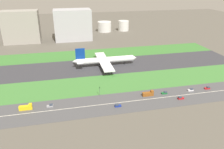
{
  "coord_description": "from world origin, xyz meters",
  "views": [
    {
      "loc": [
        -36.3,
        -202.48,
        79.33
      ],
      "look_at": [
        1.29,
        -36.5,
        6.0
      ],
      "focal_mm": 35.19,
      "sensor_mm": 36.0,
      "label": 1
    }
  ],
  "objects": [
    {
      "name": "airliner",
      "position": [
        1.56,
        0.0,
        6.23
      ],
      "size": [
        65.0,
        56.0,
        19.7
      ],
      "color": "white",
      "rests_on": "runway"
    },
    {
      "name": "car_3",
      "position": [
        -4.2,
        -78.0,
        0.92
      ],
      "size": [
        4.4,
        1.8,
        2.0
      ],
      "rotation": [
        0.0,
        0.0,
        3.14
      ],
      "color": "navy",
      "rests_on": "highway"
    },
    {
      "name": "ground_plane",
      "position": [
        0.0,
        0.0,
        0.0
      ],
      "size": [
        800.0,
        800.0,
        0.0
      ],
      "primitive_type": "plane",
      "color": "#5B564C"
    },
    {
      "name": "fuel_tank_west",
      "position": [
        -4.79,
        159.0,
        8.53
      ],
      "size": [
        25.79,
        25.79,
        17.05
      ],
      "primitive_type": "cylinder",
      "color": "silver",
      "rests_on": "ground_plane"
    },
    {
      "name": "truck_2",
      "position": [
        -64.41,
        -68.0,
        1.67
      ],
      "size": [
        8.4,
        2.5,
        4.0
      ],
      "color": "yellow",
      "rests_on": "highway"
    },
    {
      "name": "highway_centerline",
      "position": [
        0.0,
        -73.0,
        0.11
      ],
      "size": [
        266.0,
        0.5,
        0.01
      ],
      "primitive_type": "cube",
      "color": "silver",
      "rests_on": "highway"
    },
    {
      "name": "truck_0",
      "position": [
        21.83,
        -68.0,
        1.67
      ],
      "size": [
        8.4,
        2.5,
        4.0
      ],
      "color": "brown",
      "rests_on": "highway"
    },
    {
      "name": "fuel_tank_east",
      "position": [
        65.56,
        159.0,
        8.21
      ],
      "size": [
        17.74,
        17.74,
        16.42
      ],
      "primitive_type": "cylinder",
      "color": "silver",
      "rests_on": "ground_plane"
    },
    {
      "name": "car_5",
      "position": [
        57.07,
        -68.0,
        0.92
      ],
      "size": [
        4.4,
        1.8,
        2.0
      ],
      "color": "silver",
      "rests_on": "highway"
    },
    {
      "name": "grass_median_north",
      "position": [
        0.0,
        41.0,
        0.05
      ],
      "size": [
        280.0,
        36.0,
        0.1
      ],
      "primitive_type": "cube",
      "color": "#3D7A33",
      "rests_on": "ground_plane"
    },
    {
      "name": "car_2",
      "position": [
        71.59,
        -68.0,
        0.92
      ],
      "size": [
        4.4,
        1.8,
        2.0
      ],
      "color": "#B2191E",
      "rests_on": "highway"
    },
    {
      "name": "car_6",
      "position": [
        42.81,
        -78.0,
        0.92
      ],
      "size": [
        4.4,
        1.8,
        2.0
      ],
      "rotation": [
        0.0,
        0.0,
        3.14
      ],
      "color": "#B2191E",
      "rests_on": "highway"
    },
    {
      "name": "runway",
      "position": [
        0.0,
        0.0,
        0.05
      ],
      "size": [
        280.0,
        46.0,
        0.1
      ],
      "primitive_type": "cube",
      "color": "#38383D",
      "rests_on": "ground_plane"
    },
    {
      "name": "car_0",
      "position": [
        -48.89,
        -68.0,
        0.92
      ],
      "size": [
        4.4,
        1.8,
        2.0
      ],
      "color": "#99999E",
      "rests_on": "highway"
    },
    {
      "name": "traffic_light",
      "position": [
        -13.39,
        -60.01,
        4.29
      ],
      "size": [
        0.36,
        0.5,
        7.2
      ],
      "color": "#4C4C51",
      "rests_on": "highway"
    },
    {
      "name": "highway",
      "position": [
        0.0,
        -73.0,
        0.05
      ],
      "size": [
        280.0,
        28.0,
        0.1
      ],
      "primitive_type": "cube",
      "color": "#4C4C4F",
      "rests_on": "ground_plane"
    },
    {
      "name": "hangar_building",
      "position": [
        -21.3,
        114.0,
        21.32
      ],
      "size": [
        50.95,
        28.94,
        42.63
      ],
      "primitive_type": "cube",
      "color": "#B2B2B7",
      "rests_on": "ground_plane"
    },
    {
      "name": "car_4",
      "position": [
        34.99,
        -68.0,
        0.92
      ],
      "size": [
        4.4,
        1.8,
        2.0
      ],
      "color": "#19662D",
      "rests_on": "highway"
    },
    {
      "name": "fuel_tank_centre",
      "position": [
        32.51,
        159.0,
        8.08
      ],
      "size": [
        22.56,
        22.56,
        16.16
      ],
      "primitive_type": "cylinder",
      "color": "silver",
      "rests_on": "ground_plane"
    },
    {
      "name": "terminal_building",
      "position": [
        -90.0,
        114.0,
        21.38
      ],
      "size": [
        46.94,
        24.77,
        42.76
      ],
      "primitive_type": "cube",
      "color": "#9E998E",
      "rests_on": "ground_plane"
    },
    {
      "name": "grass_median_south",
      "position": [
        0.0,
        -41.0,
        0.05
      ],
      "size": [
        280.0,
        36.0,
        0.1
      ],
      "primitive_type": "cube",
      "color": "#427F38",
      "rests_on": "ground_plane"
    }
  ]
}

